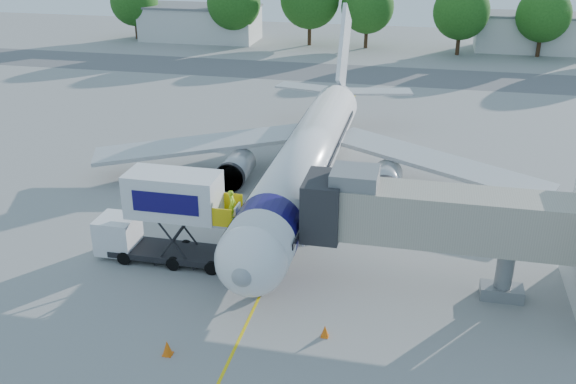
# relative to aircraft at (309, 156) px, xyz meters

# --- Properties ---
(ground) EXTENTS (160.00, 160.00, 0.00)m
(ground) POSITION_rel_aircraft_xyz_m (0.00, -4.12, -2.95)
(ground) COLOR gray
(ground) RESTS_ON ground
(guidance_line) EXTENTS (0.15, 70.00, 0.01)m
(guidance_line) POSITION_rel_aircraft_xyz_m (0.00, -4.12, -2.94)
(guidance_line) COLOR yellow
(guidance_line) RESTS_ON ground
(taxiway_strip) EXTENTS (120.00, 10.00, 0.01)m
(taxiway_strip) POSITION_rel_aircraft_xyz_m (0.00, 37.88, -2.94)
(taxiway_strip) COLOR #59595B
(taxiway_strip) RESTS_ON ground
(aircraft) EXTENTS (34.17, 37.73, 11.35)m
(aircraft) POSITION_rel_aircraft_xyz_m (0.00, 0.00, 0.00)
(aircraft) COLOR white
(aircraft) RESTS_ON ground
(jet_bridge) EXTENTS (13.90, 3.20, 6.60)m
(jet_bridge) POSITION_rel_aircraft_xyz_m (7.99, -11.12, 1.39)
(jet_bridge) COLOR #A19B8A
(jet_bridge) RESTS_ON ground
(catering_hiloader) EXTENTS (8.50, 2.44, 5.50)m
(catering_hiloader) POSITION_rel_aircraft_xyz_m (-6.27, -11.12, -0.19)
(catering_hiloader) COLOR black
(catering_hiloader) RESTS_ON ground
(safety_cone_a) EXTENTS (0.40, 0.40, 0.63)m
(safety_cone_a) POSITION_rel_aircraft_xyz_m (3.96, -16.47, -2.64)
(safety_cone_a) COLOR orange
(safety_cone_a) RESTS_ON ground
(safety_cone_b) EXTENTS (0.48, 0.48, 0.76)m
(safety_cone_b) POSITION_rel_aircraft_xyz_m (-2.90, -19.40, -2.58)
(safety_cone_b) COLOR orange
(safety_cone_b) RESTS_ON ground
(outbuilding_left) EXTENTS (18.40, 8.40, 5.30)m
(outbuilding_left) POSITION_rel_aircraft_xyz_m (-28.00, 55.88, -0.29)
(outbuilding_left) COLOR silver
(outbuilding_left) RESTS_ON ground
(outbuilding_right) EXTENTS (16.40, 7.40, 5.30)m
(outbuilding_right) POSITION_rel_aircraft_xyz_m (22.00, 57.88, -0.29)
(outbuilding_right) COLOR silver
(outbuilding_right) RESTS_ON ground
(tree_a) EXTENTS (7.39, 7.39, 9.42)m
(tree_a) POSITION_rel_aircraft_xyz_m (-38.23, 54.45, 2.77)
(tree_a) COLOR #382314
(tree_a) RESTS_ON ground
(tree_b) EXTENTS (8.01, 8.01, 10.21)m
(tree_b) POSITION_rel_aircraft_xyz_m (-21.51, 52.96, 3.25)
(tree_b) COLOR #382314
(tree_b) RESTS_ON ground
(tree_d) EXTENTS (7.71, 7.71, 9.83)m
(tree_d) POSITION_rel_aircraft_xyz_m (-1.77, 54.84, 3.02)
(tree_d) COLOR #382314
(tree_d) RESTS_ON ground
(tree_e) EXTENTS (7.75, 7.75, 9.88)m
(tree_e) POSITION_rel_aircraft_xyz_m (11.47, 52.63, 3.04)
(tree_e) COLOR #382314
(tree_e) RESTS_ON ground
(tree_f) EXTENTS (7.39, 7.39, 9.42)m
(tree_f) POSITION_rel_aircraft_xyz_m (22.46, 53.79, 2.77)
(tree_f) COLOR #382314
(tree_f) RESTS_ON ground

